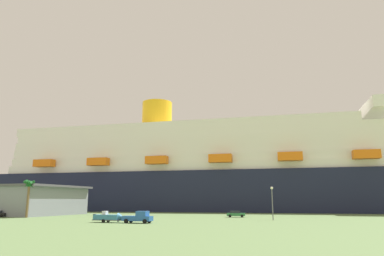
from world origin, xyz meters
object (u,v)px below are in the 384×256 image
object	(u,v)px
cruise_ship	(234,175)
street_lamp	(272,198)
small_boat_on_trailer	(110,217)
parked_car_silver_sedan	(33,212)
pickup_truck	(139,217)
palm_tree	(29,188)
parked_car_green_wagon	(236,214)

from	to	relation	value
cruise_ship	street_lamp	bearing A→B (deg)	-76.50
cruise_ship	street_lamp	distance (m)	63.77
small_boat_on_trailer	parked_car_silver_sedan	xyz separation A→B (m)	(-38.32, 29.10, -0.13)
small_boat_on_trailer	pickup_truck	bearing A→B (deg)	-4.10
palm_tree	street_lamp	bearing A→B (deg)	1.00
palm_tree	street_lamp	distance (m)	58.98
pickup_truck	parked_car_silver_sedan	distance (m)	53.21
cruise_ship	pickup_truck	distance (m)	77.97
cruise_ship	parked_car_green_wagon	world-z (taller)	cruise_ship
parked_car_silver_sedan	pickup_truck	bearing A→B (deg)	-33.71
small_boat_on_trailer	street_lamp	distance (m)	33.82
pickup_truck	small_boat_on_trailer	distance (m)	5.96
pickup_truck	parked_car_silver_sedan	bearing A→B (deg)	146.29
palm_tree	parked_car_silver_sedan	bearing A→B (deg)	121.91
street_lamp	parked_car_green_wagon	xyz separation A→B (m)	(-9.12, 12.25, -3.82)
pickup_truck	parked_car_green_wagon	size ratio (longest dim) A/B	1.23
parked_car_silver_sedan	palm_tree	bearing A→B (deg)	-58.09
parked_car_silver_sedan	parked_car_green_wagon	bearing A→B (deg)	-2.25
palm_tree	pickup_truck	bearing A→B (deg)	-21.94
cruise_ship	street_lamp	size ratio (longest dim) A/B	34.31
small_boat_on_trailer	parked_car_green_wagon	xyz separation A→B (m)	(21.19, 26.76, -0.13)
street_lamp	small_boat_on_trailer	bearing A→B (deg)	-154.42
small_boat_on_trailer	parked_car_silver_sedan	size ratio (longest dim) A/B	1.43
small_boat_on_trailer	palm_tree	size ratio (longest dim) A/B	0.79
small_boat_on_trailer	palm_tree	world-z (taller)	palm_tree
street_lamp	parked_car_silver_sedan	bearing A→B (deg)	168.00
small_boat_on_trailer	parked_car_silver_sedan	bearing A→B (deg)	142.78
cruise_ship	pickup_truck	xyz separation A→B (m)	(-9.65, -76.28, -12.92)
cruise_ship	parked_car_silver_sedan	xyz separation A→B (m)	(-53.91, -46.75, -13.13)
cruise_ship	parked_car_green_wagon	bearing A→B (deg)	-83.49
street_lamp	pickup_truck	bearing A→B (deg)	-148.49
parked_car_green_wagon	parked_car_silver_sedan	distance (m)	59.56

